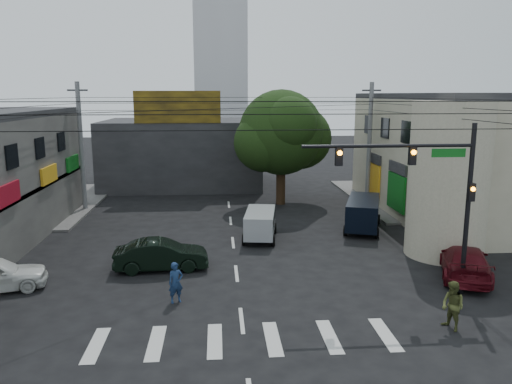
{
  "coord_description": "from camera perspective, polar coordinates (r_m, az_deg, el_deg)",
  "views": [
    {
      "loc": [
        -0.81,
        -20.37,
        8.33
      ],
      "look_at": [
        1.08,
        4.0,
        3.52
      ],
      "focal_mm": 35.0,
      "sensor_mm": 36.0,
      "label": 1
    }
  ],
  "objects": [
    {
      "name": "corner_column",
      "position": [
        27.43,
        21.13,
        1.29
      ],
      "size": [
        4.0,
        4.0,
        8.0
      ],
      "primitive_type": "cylinder",
      "color": "#9E977D",
      "rests_on": "ground"
    },
    {
      "name": "billboard",
      "position": [
        41.61,
        -8.97,
        9.57
      ],
      "size": [
        7.0,
        0.3,
        2.6
      ],
      "primitive_type": "cube",
      "color": "olive",
      "rests_on": "building_far"
    },
    {
      "name": "sidewalk_far_right",
      "position": [
        43.53,
        21.25,
        -0.57
      ],
      "size": [
        16.0,
        16.0,
        0.15
      ],
      "primitive_type": "cube",
      "color": "#514F4C",
      "rests_on": "ground"
    },
    {
      "name": "navy_van",
      "position": [
        31.74,
        12.13,
        -2.54
      ],
      "size": [
        5.99,
        4.83,
        1.94
      ],
      "primitive_type": null,
      "rotation": [
        0.0,
        0.0,
        1.24
      ],
      "color": "black",
      "rests_on": "ground"
    },
    {
      "name": "pedestrian_olive",
      "position": [
        19.55,
        21.57,
        -12.02
      ],
      "size": [
        1.34,
        1.27,
        1.8
      ],
      "primitive_type": "imported",
      "rotation": [
        0.0,
        0.0,
        -1.2
      ],
      "color": "#434922",
      "rests_on": "ground"
    },
    {
      "name": "traffic_officer",
      "position": [
        20.75,
        -9.16,
        -10.18
      ],
      "size": [
        0.91,
        0.86,
        1.68
      ],
      "primitive_type": "imported",
      "rotation": [
        0.0,
        0.0,
        0.42
      ],
      "color": "#162A4E",
      "rests_on": "ground"
    },
    {
      "name": "tower_distant",
      "position": [
        91.41,
        -4.13,
        19.7
      ],
      "size": [
        9.0,
        9.0,
        44.0
      ],
      "primitive_type": "cube",
      "color": "silver",
      "rests_on": "ground"
    },
    {
      "name": "traffic_gantry",
      "position": [
        21.5,
        19.32,
        1.13
      ],
      "size": [
        7.1,
        0.35,
        7.2
      ],
      "color": "black",
      "rests_on": "ground"
    },
    {
      "name": "maroon_sedan",
      "position": [
        25.12,
        22.77,
        -7.37
      ],
      "size": [
        5.49,
        6.45,
        1.47
      ],
      "primitive_type": "imported",
      "rotation": [
        0.0,
        0.0,
        2.77
      ],
      "color": "#4C0A12",
      "rests_on": "ground"
    },
    {
      "name": "utility_pole_far_left",
      "position": [
        37.83,
        -19.34,
        4.84
      ],
      "size": [
        0.32,
        0.32,
        9.2
      ],
      "primitive_type": "cylinder",
      "color": "#59595B",
      "rests_on": "ground"
    },
    {
      "name": "utility_pole_far_right",
      "position": [
        38.28,
        12.82,
        5.26
      ],
      "size": [
        0.32,
        0.32,
        9.2
      ],
      "primitive_type": "cylinder",
      "color": "#59595B",
      "rests_on": "ground"
    },
    {
      "name": "silver_minivan",
      "position": [
        29.09,
        0.47,
        -3.81
      ],
      "size": [
        4.33,
        2.74,
        1.66
      ],
      "primitive_type": null,
      "rotation": [
        0.0,
        0.0,
        1.42
      ],
      "color": "#B0B4B9",
      "rests_on": "ground"
    },
    {
      "name": "building_right",
      "position": [
        38.56,
        24.84,
        3.65
      ],
      "size": [
        14.0,
        18.0,
        8.0
      ],
      "primitive_type": "cube",
      "color": "#9E977D",
      "rests_on": "ground"
    },
    {
      "name": "street_tree",
      "position": [
        37.79,
        2.9,
        6.77
      ],
      "size": [
        6.4,
        6.4,
        8.7
      ],
      "color": "black",
      "rests_on": "ground"
    },
    {
      "name": "building_far",
      "position": [
        46.79,
        -8.35,
        4.46
      ],
      "size": [
        14.0,
        10.0,
        6.0
      ],
      "primitive_type": "cube",
      "color": "#232326",
      "rests_on": "ground"
    },
    {
      "name": "dark_sedan",
      "position": [
        24.58,
        -10.77,
        -7.08
      ],
      "size": [
        2.18,
        4.67,
        1.47
      ],
      "primitive_type": "imported",
      "rotation": [
        0.0,
        0.0,
        1.64
      ],
      "color": "black",
      "rests_on": "ground"
    },
    {
      "name": "ground",
      "position": [
        22.03,
        -2.04,
        -11.1
      ],
      "size": [
        160.0,
        160.0,
        0.0
      ],
      "primitive_type": "plane",
      "color": "black",
      "rests_on": "ground"
    }
  ]
}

